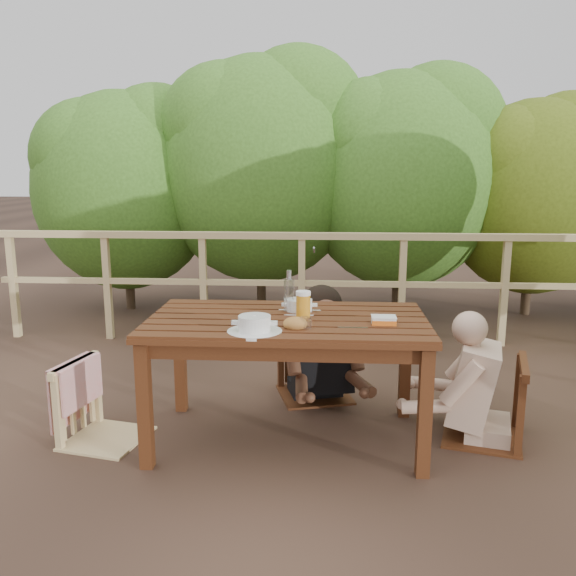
# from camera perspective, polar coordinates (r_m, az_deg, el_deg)

# --- Properties ---
(ground) EXTENTS (60.00, 60.00, 0.00)m
(ground) POSITION_cam_1_polar(r_m,az_deg,el_deg) (3.59, -0.05, -14.39)
(ground) COLOR #493124
(ground) RESTS_ON ground
(table) EXTENTS (1.57, 0.88, 0.72)m
(table) POSITION_cam_1_polar(r_m,az_deg,el_deg) (3.45, -0.05, -8.96)
(table) COLOR #3C1D0D
(table) RESTS_ON ground
(chair_left) EXTENTS (0.52, 0.52, 0.88)m
(chair_left) POSITION_cam_1_polar(r_m,az_deg,el_deg) (3.58, -17.49, -7.45)
(chair_left) COLOR tan
(chair_left) RESTS_ON ground
(chair_far) EXTENTS (0.58, 0.58, 0.95)m
(chair_far) POSITION_cam_1_polar(r_m,az_deg,el_deg) (4.06, 2.65, -4.14)
(chair_far) COLOR #3C1D0D
(chair_far) RESTS_ON ground
(chair_right) EXTENTS (0.56, 0.56, 0.92)m
(chair_right) POSITION_cam_1_polar(r_m,az_deg,el_deg) (3.62, 18.69, -6.89)
(chair_right) COLOR #3C1D0D
(chair_right) RESTS_ON ground
(woman) EXTENTS (0.65, 0.73, 1.24)m
(woman) POSITION_cam_1_polar(r_m,az_deg,el_deg) (4.04, 2.67, -2.05)
(woman) COLOR black
(woman) RESTS_ON ground
(diner_right) EXTENTS (0.73, 0.65, 1.25)m
(diner_right) POSITION_cam_1_polar(r_m,az_deg,el_deg) (3.59, 19.32, -4.42)
(diner_right) COLOR tan
(diner_right) RESTS_ON ground
(railing) EXTENTS (5.60, 0.10, 1.01)m
(railing) POSITION_cam_1_polar(r_m,az_deg,el_deg) (5.33, 1.34, -0.00)
(railing) COLOR tan
(railing) RESTS_ON ground
(hedge_row) EXTENTS (6.60, 1.60, 3.80)m
(hedge_row) POSITION_cam_1_polar(r_m,az_deg,el_deg) (6.44, 5.52, 14.39)
(hedge_row) COLOR #37621E
(hedge_row) RESTS_ON ground
(soup_near) EXTENTS (0.29, 0.29, 0.10)m
(soup_near) POSITION_cam_1_polar(r_m,az_deg,el_deg) (3.06, -3.26, -3.56)
(soup_near) COLOR white
(soup_near) RESTS_ON table
(soup_far) EXTENTS (0.25, 0.25, 0.08)m
(soup_far) POSITION_cam_1_polar(r_m,az_deg,el_deg) (3.49, 1.12, -1.77)
(soup_far) COLOR white
(soup_far) RESTS_ON table
(bread_roll) EXTENTS (0.13, 0.10, 0.08)m
(bread_roll) POSITION_cam_1_polar(r_m,az_deg,el_deg) (3.11, 0.69, -3.48)
(bread_roll) COLOR #A3733B
(bread_roll) RESTS_ON table
(beer_glass) EXTENTS (0.08, 0.08, 0.16)m
(beer_glass) POSITION_cam_1_polar(r_m,az_deg,el_deg) (3.33, 1.48, -1.69)
(beer_glass) COLOR orange
(beer_glass) RESTS_ON table
(bottle) EXTENTS (0.06, 0.06, 0.26)m
(bottle) POSITION_cam_1_polar(r_m,az_deg,el_deg) (3.44, 0.11, -0.43)
(bottle) COLOR white
(bottle) RESTS_ON table
(tumbler) EXTENTS (0.06, 0.06, 0.07)m
(tumbler) POSITION_cam_1_polar(r_m,az_deg,el_deg) (3.11, 1.72, -3.52)
(tumbler) COLOR silver
(tumbler) RESTS_ON table
(butter_tub) EXTENTS (0.14, 0.10, 0.06)m
(butter_tub) POSITION_cam_1_polar(r_m,az_deg,el_deg) (3.24, 9.24, -3.20)
(butter_tub) COLOR white
(butter_tub) RESTS_ON table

